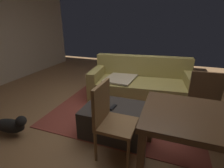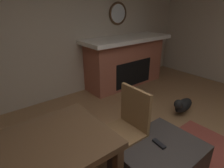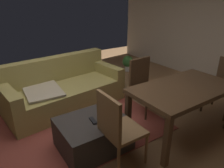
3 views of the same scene
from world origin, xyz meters
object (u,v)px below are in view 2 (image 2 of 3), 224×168
at_px(ottoman_coffee_table, 159,162).
at_px(dining_chair_west, 128,123).
at_px(small_dog, 183,105).
at_px(tv_remote, 159,144).
at_px(dining_table, 20,163).
at_px(fireplace, 126,61).
at_px(round_wall_mirror, 118,14).

relative_size(ottoman_coffee_table, dining_chair_west, 0.93).
bearing_deg(small_dog, dining_chair_west, 6.69).
distance_m(tv_remote, small_dog, 1.52).
xyz_separation_m(dining_table, small_dog, (-2.62, -0.17, -0.49)).
bearing_deg(ottoman_coffee_table, tv_remote, -104.50).
xyz_separation_m(fireplace, round_wall_mirror, (0.00, -0.29, 1.02)).
xyz_separation_m(round_wall_mirror, ottoman_coffee_table, (1.53, 2.49, -1.37)).
bearing_deg(ottoman_coffee_table, dining_chair_west, -77.53).
height_order(fireplace, ottoman_coffee_table, fireplace).
distance_m(fireplace, tv_remote, 2.66).
height_order(tv_remote, dining_table, dining_table).
bearing_deg(tv_remote, small_dog, -150.36).
distance_m(round_wall_mirror, dining_table, 3.58).
xyz_separation_m(round_wall_mirror, dining_chair_west, (1.62, 2.08, -1.06)).
relative_size(tv_remote, dining_table, 0.11).
distance_m(ottoman_coffee_table, tv_remote, 0.22).
bearing_deg(ottoman_coffee_table, round_wall_mirror, -121.55).
height_order(round_wall_mirror, small_dog, round_wall_mirror).
bearing_deg(round_wall_mirror, tv_remote, 58.29).
relative_size(round_wall_mirror, dining_chair_west, 0.53).
relative_size(tv_remote, dining_chair_west, 0.17).
distance_m(ottoman_coffee_table, small_dog, 1.51).
xyz_separation_m(fireplace, small_dog, (0.13, 1.62, -0.40)).
bearing_deg(small_dog, tv_remote, 21.71).
distance_m(dining_table, dining_chair_west, 1.15).
xyz_separation_m(fireplace, dining_table, (2.76, 1.80, 0.09)).
distance_m(dining_chair_west, small_dog, 1.54).
bearing_deg(fireplace, ottoman_coffee_table, 55.26).
distance_m(tv_remote, dining_chair_west, 0.40).
bearing_deg(small_dog, dining_table, 3.78).
bearing_deg(tv_remote, round_wall_mirror, -113.79).
xyz_separation_m(round_wall_mirror, tv_remote, (1.52, 2.46, -1.15)).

